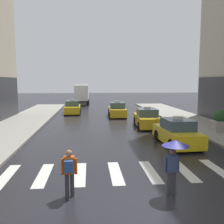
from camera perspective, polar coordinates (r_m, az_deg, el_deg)
name	(u,v)px	position (r m, az deg, el deg)	size (l,w,h in m)	color
ground_plane	(149,206)	(8.65, 8.46, -20.34)	(160.00, 160.00, 0.00)	black
crosswalk_markings	(133,172)	(11.33, 4.81, -13.46)	(11.30, 2.80, 0.01)	silver
taxi_lead	(177,133)	(16.36, 14.57, -4.65)	(2.08, 4.61, 1.80)	yellow
taxi_second	(147,119)	(22.10, 7.94, -1.50)	(2.12, 4.62, 1.80)	gold
taxi_third	(117,110)	(28.36, 1.17, 0.43)	(2.03, 4.59, 1.80)	gold
taxi_fourth	(73,108)	(31.29, -8.95, 0.96)	(1.98, 4.57, 1.80)	yellow
box_truck	(82,94)	(43.61, -6.81, 4.16)	(2.40, 7.58, 3.35)	#2D2D2D
pedestrian_with_umbrella	(174,152)	(9.05, 14.01, -8.87)	(0.96, 0.96, 1.94)	#333338
pedestrian_with_backpack	(69,170)	(8.86, -9.73, -12.80)	(0.55, 0.43, 1.65)	#333338
planter_mid_block	(220,122)	(20.90, 23.31, -2.09)	(1.10, 1.10, 1.60)	#A8A399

